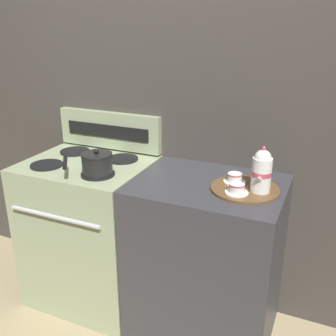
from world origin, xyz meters
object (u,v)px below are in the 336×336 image
Objects in this scene: serving_tray at (245,189)px; teacup_left at (235,178)px; teacup_right at (237,189)px; saucepan at (96,163)px; teapot at (262,171)px; creamer_jug at (262,177)px; stove at (91,232)px.

teacup_left is (-0.07, 0.05, 0.03)m from serving_tray.
teacup_right is (-0.02, -0.08, 0.03)m from serving_tray.
saucepan is 0.87m from teapot.
creamer_jug reaches higher than teacup_left.
teapot is (0.08, -0.01, 0.11)m from serving_tray.
creamer_jug reaches higher than teacup_right.
creamer_jug is at bearing 14.82° from saucepan.
saucepan is (0.17, -0.14, 0.54)m from stove.
serving_tray is (0.96, -0.01, 0.47)m from stove.
serving_tray is 0.14m from teapot.
saucepan reaches higher than stove.
teapot is 0.14m from teacup_right.
teacup_left is 1.00× the size of teacup_right.
teacup_left is at bearing 109.03° from teacup_right.
serving_tray reaches higher than stove.
teacup_right is at bearing -5.62° from stove.
teapot is at bearing -1.27° from stove.
saucepan reaches higher than teacup_right.
saucepan is at bearing -165.18° from creamer_jug.
teapot is at bearing -9.04° from serving_tray.
stove is at bearing 174.38° from teacup_right.
teacup_left and teacup_right have the same top height.
creamer_jug is at bearing 4.84° from stove.
stove is 1.14m from creamer_jug.
teacup_right is at bearing -70.97° from teacup_left.
stove is 13.20× the size of creamer_jug.
creamer_jug is (0.08, 0.18, 0.01)m from teacup_right.
saucepan is at bearing -166.49° from teacup_left.
teapot is 0.17m from teacup_left.
teacup_left reaches higher than stove.
stove is 8.30× the size of teacup_left.
teacup_right is at bearing -114.70° from creamer_jug.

